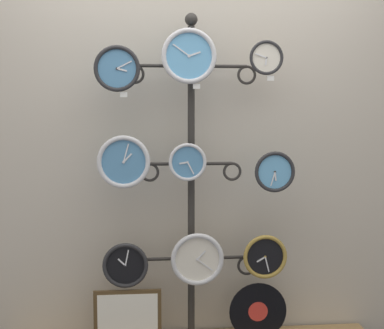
{
  "coord_description": "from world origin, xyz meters",
  "views": [
    {
      "loc": [
        -0.28,
        -2.7,
        1.4
      ],
      "look_at": [
        0.0,
        0.36,
        1.12
      ],
      "focal_mm": 50.0,
      "sensor_mm": 36.0,
      "label": 1
    }
  ],
  "objects_px": {
    "clock_top_center": "(189,56)",
    "clock_bottom_right": "(265,257)",
    "clock_middle_left": "(124,162)",
    "clock_bottom_center": "(197,259)",
    "clock_bottom_left": "(125,265)",
    "picture_frame": "(128,318)",
    "display_stand": "(191,227)",
    "vinyl_record": "(258,311)",
    "clock_top_right": "(266,58)",
    "clock_middle_right": "(275,172)",
    "clock_top_left": "(117,69)",
    "clock_middle_center": "(188,162)"
  },
  "relations": [
    {
      "from": "clock_top_left",
      "to": "clock_top_right",
      "type": "xyz_separation_m",
      "value": [
        0.84,
        0.02,
        0.07
      ]
    },
    {
      "from": "clock_middle_center",
      "to": "clock_middle_right",
      "type": "distance_m",
      "value": 0.51
    },
    {
      "from": "clock_middle_left",
      "to": "clock_bottom_center",
      "type": "relative_size",
      "value": 0.98
    },
    {
      "from": "clock_middle_right",
      "to": "clock_bottom_left",
      "type": "distance_m",
      "value": 1.02
    },
    {
      "from": "clock_middle_left",
      "to": "clock_middle_right",
      "type": "height_order",
      "value": "clock_middle_left"
    },
    {
      "from": "clock_middle_center",
      "to": "clock_bottom_center",
      "type": "height_order",
      "value": "clock_middle_center"
    },
    {
      "from": "clock_top_center",
      "to": "clock_middle_left",
      "type": "relative_size",
      "value": 1.03
    },
    {
      "from": "clock_middle_left",
      "to": "clock_middle_center",
      "type": "distance_m",
      "value": 0.36
    },
    {
      "from": "clock_middle_left",
      "to": "clock_bottom_left",
      "type": "xyz_separation_m",
      "value": [
        0.0,
        0.0,
        -0.6
      ]
    },
    {
      "from": "clock_top_left",
      "to": "picture_frame",
      "type": "bearing_deg",
      "value": 10.25
    },
    {
      "from": "display_stand",
      "to": "clock_top_left",
      "type": "bearing_deg",
      "value": -166.54
    },
    {
      "from": "clock_middle_left",
      "to": "picture_frame",
      "type": "distance_m",
      "value": 0.91
    },
    {
      "from": "clock_top_center",
      "to": "clock_bottom_right",
      "type": "height_order",
      "value": "clock_top_center"
    },
    {
      "from": "display_stand",
      "to": "clock_middle_left",
      "type": "height_order",
      "value": "display_stand"
    },
    {
      "from": "clock_bottom_center",
      "to": "clock_middle_center",
      "type": "bearing_deg",
      "value": 156.18
    },
    {
      "from": "vinyl_record",
      "to": "display_stand",
      "type": "bearing_deg",
      "value": 170.35
    },
    {
      "from": "clock_bottom_right",
      "to": "picture_frame",
      "type": "relative_size",
      "value": 0.67
    },
    {
      "from": "clock_top_left",
      "to": "picture_frame",
      "type": "xyz_separation_m",
      "value": [
        0.04,
        0.01,
        -1.43
      ]
    },
    {
      "from": "clock_middle_left",
      "to": "clock_middle_right",
      "type": "relative_size",
      "value": 1.27
    },
    {
      "from": "display_stand",
      "to": "clock_middle_left",
      "type": "distance_m",
      "value": 0.57
    },
    {
      "from": "clock_bottom_center",
      "to": "clock_bottom_right",
      "type": "xyz_separation_m",
      "value": [
        0.4,
        -0.01,
        0.01
      ]
    },
    {
      "from": "clock_top_right",
      "to": "clock_middle_center",
      "type": "distance_m",
      "value": 0.75
    },
    {
      "from": "clock_top_left",
      "to": "clock_bottom_center",
      "type": "relative_size",
      "value": 0.83
    },
    {
      "from": "clock_middle_left",
      "to": "clock_bottom_right",
      "type": "bearing_deg",
      "value": -1.51
    },
    {
      "from": "clock_top_right",
      "to": "vinyl_record",
      "type": "distance_m",
      "value": 1.49
    },
    {
      "from": "display_stand",
      "to": "vinyl_record",
      "type": "bearing_deg",
      "value": -9.65
    },
    {
      "from": "clock_bottom_left",
      "to": "display_stand",
      "type": "bearing_deg",
      "value": 12.53
    },
    {
      "from": "clock_bottom_left",
      "to": "vinyl_record",
      "type": "relative_size",
      "value": 0.76
    },
    {
      "from": "clock_top_left",
      "to": "clock_middle_center",
      "type": "height_order",
      "value": "clock_top_left"
    },
    {
      "from": "clock_top_center",
      "to": "clock_top_right",
      "type": "xyz_separation_m",
      "value": [
        0.44,
        0.03,
        -0.0
      ]
    },
    {
      "from": "clock_bottom_right",
      "to": "picture_frame",
      "type": "bearing_deg",
      "value": 178.76
    },
    {
      "from": "clock_bottom_left",
      "to": "vinyl_record",
      "type": "distance_m",
      "value": 0.84
    },
    {
      "from": "clock_top_center",
      "to": "clock_bottom_right",
      "type": "relative_size",
      "value": 1.2
    },
    {
      "from": "clock_middle_left",
      "to": "clock_bottom_left",
      "type": "relative_size",
      "value": 1.14
    },
    {
      "from": "clock_top_left",
      "to": "clock_middle_left",
      "type": "bearing_deg",
      "value": 21.94
    },
    {
      "from": "clock_top_left",
      "to": "clock_bottom_right",
      "type": "distance_m",
      "value": 1.37
    },
    {
      "from": "clock_bottom_center",
      "to": "vinyl_record",
      "type": "bearing_deg",
      "value": 5.54
    },
    {
      "from": "clock_top_left",
      "to": "clock_middle_right",
      "type": "bearing_deg",
      "value": -0.24
    },
    {
      "from": "clock_top_right",
      "to": "clock_bottom_center",
      "type": "bearing_deg",
      "value": -176.89
    },
    {
      "from": "display_stand",
      "to": "picture_frame",
      "type": "distance_m",
      "value": 0.64
    },
    {
      "from": "clock_middle_right",
      "to": "clock_bottom_left",
      "type": "xyz_separation_m",
      "value": [
        -0.86,
        0.02,
        -0.53
      ]
    },
    {
      "from": "display_stand",
      "to": "clock_middle_left",
      "type": "xyz_separation_m",
      "value": [
        -0.39,
        -0.09,
        0.4
      ]
    },
    {
      "from": "clock_middle_left",
      "to": "vinyl_record",
      "type": "xyz_separation_m",
      "value": [
        0.79,
        0.02,
        -0.91
      ]
    },
    {
      "from": "clock_bottom_center",
      "to": "vinyl_record",
      "type": "relative_size",
      "value": 0.89
    },
    {
      "from": "clock_middle_left",
      "to": "clock_bottom_right",
      "type": "distance_m",
      "value": 0.99
    },
    {
      "from": "clock_bottom_left",
      "to": "picture_frame",
      "type": "height_order",
      "value": "clock_bottom_left"
    },
    {
      "from": "display_stand",
      "to": "clock_bottom_left",
      "type": "distance_m",
      "value": 0.44
    },
    {
      "from": "clock_top_left",
      "to": "clock_middle_left",
      "type": "xyz_separation_m",
      "value": [
        0.03,
        0.01,
        -0.52
      ]
    },
    {
      "from": "clock_bottom_left",
      "to": "clock_middle_center",
      "type": "bearing_deg",
      "value": 1.22
    },
    {
      "from": "clock_bottom_right",
      "to": "picture_frame",
      "type": "distance_m",
      "value": 0.87
    }
  ]
}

